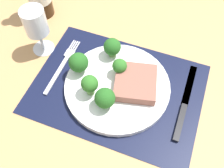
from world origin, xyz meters
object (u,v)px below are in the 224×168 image
(steak, at_px, (135,83))
(wine_glass, at_px, (36,24))
(knife, at_px, (184,107))
(plate, at_px, (117,86))
(fork, at_px, (63,65))

(steak, bearing_deg, wine_glass, 172.24)
(knife, bearing_deg, plate, -179.69)
(fork, height_order, knife, knife)
(wine_glass, bearing_deg, steak, -7.76)
(plate, distance_m, wine_glass, 0.26)
(steak, relative_size, fork, 0.56)
(steak, distance_m, wine_glass, 0.30)
(fork, distance_m, wine_glass, 0.13)
(plate, relative_size, wine_glass, 1.92)
(knife, bearing_deg, wine_glass, 172.11)
(fork, bearing_deg, plate, -6.79)
(knife, xyz_separation_m, wine_glass, (-0.42, 0.05, 0.09))
(plate, distance_m, knife, 0.17)
(steak, height_order, wine_glass, wine_glass)
(fork, bearing_deg, steak, -2.10)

